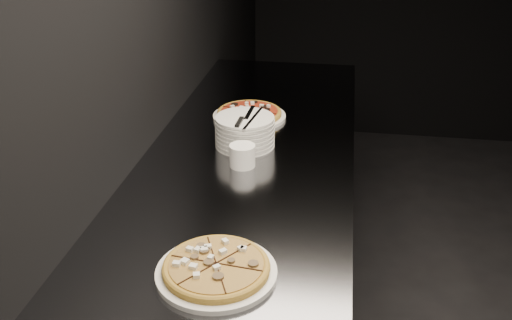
# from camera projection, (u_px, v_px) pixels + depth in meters

# --- Properties ---
(wall_left) EXTENTS (0.02, 5.00, 2.80)m
(wall_left) POSITION_uv_depth(u_px,v_px,m) (132.00, 18.00, 1.83)
(wall_left) COLOR black
(wall_left) RESTS_ON floor
(counter) EXTENTS (0.74, 2.44, 0.92)m
(counter) POSITION_uv_depth(u_px,v_px,m) (247.00, 268.00, 2.19)
(counter) COLOR slate
(counter) RESTS_ON floor
(pizza_mushroom) EXTENTS (0.30, 0.30, 0.03)m
(pizza_mushroom) POSITION_uv_depth(u_px,v_px,m) (216.00, 269.00, 1.40)
(pizza_mushroom) COLOR white
(pizza_mushroom) RESTS_ON counter
(pizza_tomato) EXTENTS (0.32, 0.32, 0.03)m
(pizza_tomato) POSITION_uv_depth(u_px,v_px,m) (249.00, 114.00, 2.34)
(pizza_tomato) COLOR white
(pizza_tomato) RESTS_ON counter
(plate_stack) EXTENTS (0.21, 0.21, 0.11)m
(plate_stack) POSITION_uv_depth(u_px,v_px,m) (245.00, 131.00, 2.08)
(plate_stack) COLOR white
(plate_stack) RESTS_ON counter
(cutlery) EXTENTS (0.09, 0.23, 0.01)m
(cutlery) POSITION_uv_depth(u_px,v_px,m) (246.00, 118.00, 2.03)
(cutlery) COLOR silver
(cutlery) RESTS_ON plate_stack
(ramekin) EXTENTS (0.09, 0.09, 0.08)m
(ramekin) POSITION_uv_depth(u_px,v_px,m) (242.00, 155.00, 1.93)
(ramekin) COLOR white
(ramekin) RESTS_ON counter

